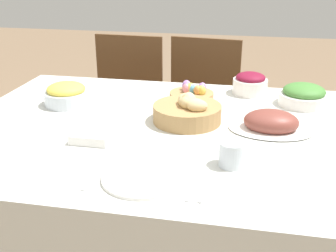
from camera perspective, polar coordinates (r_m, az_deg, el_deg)
The scene contains 15 objects.
dining_table at distance 1.74m, azimuth -0.42°, elevation -11.23°, with size 1.58×1.16×0.73m.
chair_far_center at distance 2.48m, azimuth 4.22°, elevation 2.22°, with size 0.47×0.47×0.87m.
chair_far_left at distance 2.57m, azimuth -6.01°, elevation 2.89°, with size 0.44×0.44×0.87m.
bread_basket at distance 1.60m, azimuth 2.71°, elevation 2.05°, with size 0.26×0.26×0.12m.
egg_basket at distance 1.85m, azimuth 3.27°, elevation 4.32°, with size 0.19×0.19×0.08m.
ham_platter at distance 1.57m, azimuth 13.77°, elevation 0.37°, with size 0.30×0.21×0.09m.
green_salad_bowl at distance 1.87m, azimuth 17.89°, elevation 3.98°, with size 0.21×0.21×0.09m.
beet_salad_bowl at distance 1.96m, azimuth 11.07°, elevation 5.68°, with size 0.16×0.16×0.10m.
pineapple_bowl at distance 1.84m, azimuth -13.58°, elevation 4.21°, with size 0.19×0.19×0.10m.
dinner_plate at distance 1.21m, azimuth -3.42°, elevation -6.97°, with size 0.24×0.24×0.01m.
fork at distance 1.26m, azimuth -9.85°, elevation -6.36°, with size 0.01×0.19×0.00m.
knife at distance 1.19m, azimuth 3.39°, elevation -7.73°, with size 0.01×0.19×0.00m.
spoon at distance 1.19m, azimuth 4.83°, elevation -7.85°, with size 0.01×0.19×0.00m.
drinking_cup at distance 1.28m, azimuth 8.66°, elevation -3.77°, with size 0.08×0.08×0.08m.
butter_dish at distance 1.46m, azimuth -10.39°, elevation -1.59°, with size 0.13×0.08×0.03m.
Camera 1 is at (0.29, -1.42, 1.33)m, focal length 45.00 mm.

